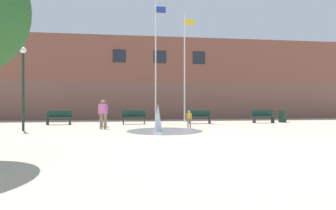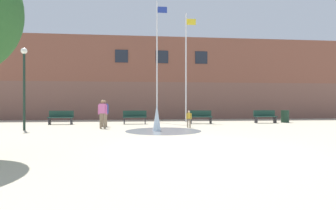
{
  "view_description": "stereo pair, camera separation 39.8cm",
  "coord_description": "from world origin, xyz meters",
  "views": [
    {
      "loc": [
        -2.14,
        -7.92,
        1.37
      ],
      "look_at": [
        -0.2,
        7.55,
        1.3
      ],
      "focal_mm": 28.0,
      "sensor_mm": 36.0,
      "label": 1
    },
    {
      "loc": [
        -1.74,
        -7.97,
        1.37
      ],
      "look_at": [
        -0.2,
        7.55,
        1.3
      ],
      "focal_mm": 28.0,
      "sensor_mm": 36.0,
      "label": 2
    }
  ],
  "objects": [
    {
      "name": "park_bench_center",
      "position": [
        -2.24,
        9.93,
        0.48
      ],
      "size": [
        1.6,
        0.44,
        0.91
      ],
      "color": "#28282D",
      "rests_on": "ground"
    },
    {
      "name": "park_bench_under_left_flagpole",
      "position": [
        -7.11,
        10.01,
        0.48
      ],
      "size": [
        1.6,
        0.44,
        0.91
      ],
      "color": "#28282D",
      "rests_on": "ground"
    },
    {
      "name": "flagpole_right",
      "position": [
        1.55,
        11.37,
        4.31
      ],
      "size": [
        0.8,
        0.1,
        8.13
      ],
      "color": "silver",
      "rests_on": "ground"
    },
    {
      "name": "adult_watching",
      "position": [
        -3.92,
        6.82,
        0.93
      ],
      "size": [
        0.5,
        0.32,
        1.59
      ],
      "rotation": [
        0.0,
        0.0,
        2.74
      ],
      "color": "#89755B",
      "rests_on": "ground"
    },
    {
      "name": "trash_can",
      "position": [
        8.69,
        10.26,
        0.45
      ],
      "size": [
        0.56,
        0.56,
        0.9
      ],
      "primitive_type": "cylinder",
      "color": "#193323",
      "rests_on": "ground"
    },
    {
      "name": "splash_fountain",
      "position": [
        -0.89,
        5.2,
        0.46
      ],
      "size": [
        3.83,
        3.83,
        1.37
      ],
      "color": "gray",
      "rests_on": "ground"
    },
    {
      "name": "lamp_post_left_lane",
      "position": [
        -7.85,
        6.31,
        2.76
      ],
      "size": [
        0.32,
        0.32,
        4.28
      ],
      "color": "#192D23",
      "rests_on": "ground"
    },
    {
      "name": "adult_near_bench",
      "position": [
        -4.0,
        8.01,
        0.93
      ],
      "size": [
        0.5,
        0.32,
        1.59
      ],
      "rotation": [
        0.0,
        0.0,
        2.73
      ],
      "color": "#89755B",
      "rests_on": "ground"
    },
    {
      "name": "child_in_fountain",
      "position": [
        0.93,
        6.83,
        0.58
      ],
      "size": [
        0.31,
        0.24,
        0.99
      ],
      "rotation": [
        0.0,
        0.0,
        1.09
      ],
      "color": "#89755B",
      "rests_on": "ground"
    },
    {
      "name": "park_bench_under_right_flagpole",
      "position": [
        2.29,
        9.86,
        0.48
      ],
      "size": [
        1.6,
        0.44,
        0.91
      ],
      "color": "#28282D",
      "rests_on": "ground"
    },
    {
      "name": "library_building",
      "position": [
        0.0,
        17.91,
        3.65
      ],
      "size": [
        36.0,
        6.05,
        7.29
      ],
      "color": "brown",
      "rests_on": "ground"
    },
    {
      "name": "ground_plane",
      "position": [
        0.0,
        0.0,
        0.0
      ],
      "size": [
        100.0,
        100.0,
        0.0
      ],
      "primitive_type": "plane",
      "color": "#BCB299"
    },
    {
      "name": "park_bench_far_right",
      "position": [
        6.99,
        9.9,
        0.48
      ],
      "size": [
        1.6,
        0.44,
        0.91
      ],
      "color": "#28282D",
      "rests_on": "ground"
    },
    {
      "name": "flagpole_left",
      "position": [
        -0.62,
        11.37,
        4.73
      ],
      "size": [
        0.8,
        0.1,
        8.96
      ],
      "color": "silver",
      "rests_on": "ground"
    }
  ]
}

